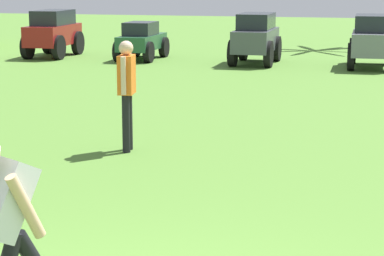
{
  "coord_description": "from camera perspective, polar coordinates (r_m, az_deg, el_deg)",
  "views": [
    {
      "loc": [
        1.6,
        -4.32,
        2.45
      ],
      "look_at": [
        -0.23,
        3.01,
        0.9
      ],
      "focal_mm": 70.0,
      "sensor_mm": 36.0,
      "label": 1
    }
  ],
  "objects": [
    {
      "name": "parked_car_slot_b",
      "position": [
        22.1,
        -3.86,
        6.69
      ],
      "size": [
        1.09,
        2.21,
        1.1
      ],
      "color": "#235133",
      "rests_on": "ground_plane"
    },
    {
      "name": "teammate_deep",
      "position": [
        10.47,
        -5.0,
        3.27
      ],
      "size": [
        0.24,
        0.5,
        1.56
      ],
      "color": "black",
      "rests_on": "ground_plane"
    },
    {
      "name": "parked_car_slot_a",
      "position": [
        23.22,
        -10.54,
        7.2
      ],
      "size": [
        1.23,
        2.38,
        1.4
      ],
      "color": "maroon",
      "rests_on": "ground_plane"
    },
    {
      "name": "frisbee_thrower",
      "position": [
        5.31,
        -14.05,
        -6.99
      ],
      "size": [
        0.8,
        0.92,
        1.4
      ],
      "color": "black",
      "rests_on": "ground_plane"
    },
    {
      "name": "parked_car_slot_d",
      "position": [
        20.68,
        13.5,
        6.56
      ],
      "size": [
        1.19,
        2.36,
        1.4
      ],
      "color": "slate",
      "rests_on": "ground_plane"
    },
    {
      "name": "parked_car_slot_c",
      "position": [
        21.05,
        4.88,
        6.92
      ],
      "size": [
        1.18,
        2.36,
        1.4
      ],
      "color": "#474C51",
      "rests_on": "ground_plane"
    }
  ]
}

